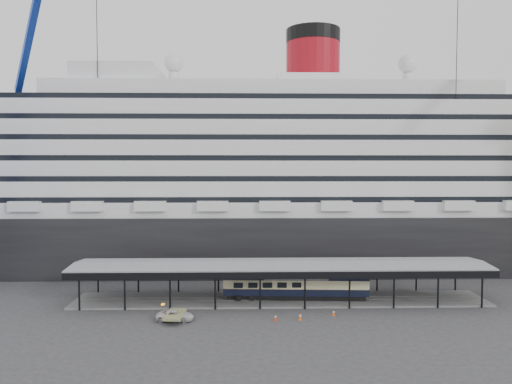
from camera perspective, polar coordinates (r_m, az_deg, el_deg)
The scene contains 8 objects.
ground at distance 65.23m, azimuth 3.11°, elevation -13.43°, with size 200.00×200.00×0.00m, color #313133.
cruise_ship at distance 94.51m, azimuth 1.66°, elevation 2.94°, with size 130.00×30.00×43.90m.
platform_canopy at distance 69.45m, azimuth 2.79°, elevation -10.40°, with size 56.00×9.18×5.30m.
port_truck at distance 61.93m, azimuth -9.23°, elevation -13.78°, with size 2.04×4.41×1.23m, color silver.
pullman_carriage at distance 69.63m, azimuth 4.55°, elevation -10.36°, with size 19.76×3.66×19.29m.
traffic_cone_left at distance 61.35m, azimuth 2.24°, elevation -14.12°, with size 0.53×0.53×0.78m.
traffic_cone_mid at distance 61.79m, azimuth 5.08°, elevation -13.98°, with size 0.44×0.44×0.84m.
traffic_cone_right at distance 63.94m, azimuth 8.86°, elevation -13.46°, with size 0.47×0.47×0.75m.
Camera 1 is at (-4.93, -62.38, 18.45)m, focal length 35.00 mm.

